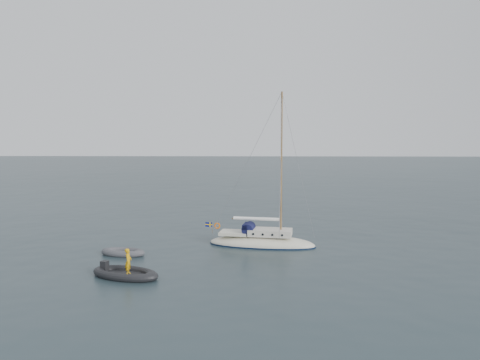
{
  "coord_description": "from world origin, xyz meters",
  "views": [
    {
      "loc": [
        1.38,
        -32.4,
        8.22
      ],
      "look_at": [
        0.48,
        0.0,
        5.1
      ],
      "focal_mm": 35.0,
      "sensor_mm": 36.0,
      "label": 1
    }
  ],
  "objects": [
    {
      "name": "ground",
      "position": [
        0.0,
        0.0,
        0.0
      ],
      "size": [
        300.0,
        300.0,
        0.0
      ],
      "primitive_type": "plane",
      "color": "black",
      "rests_on": "ground"
    },
    {
      "name": "sailboat",
      "position": [
        2.07,
        1.85,
        0.9
      ],
      "size": [
        8.33,
        2.5,
        11.86
      ],
      "rotation": [
        0.0,
        0.0,
        -0.16
      ],
      "color": "beige",
      "rests_on": "ground"
    },
    {
      "name": "rib",
      "position": [
        -6.02,
        -6.15,
        0.27
      ],
      "size": [
        4.27,
        1.94,
        1.74
      ],
      "rotation": [
        0.0,
        0.0,
        -0.34
      ],
      "color": "black",
      "rests_on": "ground"
    },
    {
      "name": "dinghy",
      "position": [
        -7.54,
        -1.16,
        0.2
      ],
      "size": [
        3.15,
        1.42,
        0.45
      ],
      "rotation": [
        0.0,
        0.0,
        -0.18
      ],
      "color": "#4C4C50",
      "rests_on": "ground"
    }
  ]
}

